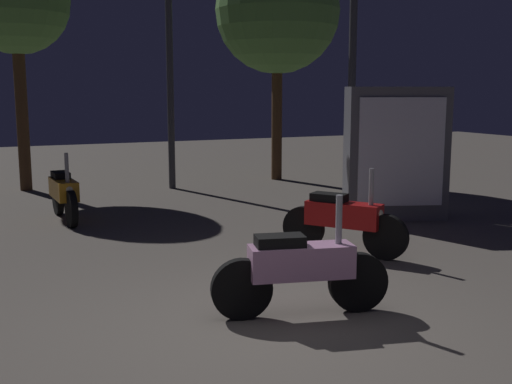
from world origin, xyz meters
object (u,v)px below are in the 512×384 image
(streetlamp_near, at_px, (169,32))
(kiosk_billboard, at_px, (396,154))
(streetlamp_far, at_px, (353,46))
(motorcycle_orange_parked_left, at_px, (64,193))
(motorcycle_pink_foreground, at_px, (301,269))
(motorcycle_red_parked_right, at_px, (343,220))

(streetlamp_near, distance_m, kiosk_billboard, 5.54)
(streetlamp_near, relative_size, streetlamp_far, 1.15)
(streetlamp_near, bearing_deg, streetlamp_far, -45.54)
(motorcycle_orange_parked_left, xyz_separation_m, streetlamp_near, (2.53, 2.52, 2.78))
(motorcycle_pink_foreground, distance_m, streetlamp_near, 8.35)
(motorcycle_pink_foreground, xyz_separation_m, streetlamp_near, (1.13, 7.79, 2.78))
(motorcycle_red_parked_right, height_order, streetlamp_near, streetlamp_near)
(motorcycle_pink_foreground, xyz_separation_m, motorcycle_red_parked_right, (1.53, 1.71, 0.00))
(motorcycle_red_parked_right, distance_m, streetlamp_near, 6.70)
(streetlamp_far, bearing_deg, motorcycle_red_parked_right, -123.82)
(motorcycle_orange_parked_left, relative_size, streetlamp_near, 0.33)
(motorcycle_pink_foreground, xyz_separation_m, kiosk_billboard, (3.47, 3.25, 0.61))
(motorcycle_red_parked_right, bearing_deg, streetlamp_near, 147.34)
(streetlamp_near, height_order, streetlamp_far, streetlamp_near)
(streetlamp_near, bearing_deg, motorcycle_red_parked_right, -86.27)
(streetlamp_far, xyz_separation_m, kiosk_billboard, (-0.32, -1.83, -1.80))
(motorcycle_orange_parked_left, height_order, streetlamp_far, streetlamp_far)
(motorcycle_red_parked_right, relative_size, kiosk_billboard, 0.66)
(motorcycle_orange_parked_left, xyz_separation_m, streetlamp_far, (5.18, -0.19, 2.41))
(motorcycle_pink_foreground, relative_size, streetlamp_near, 0.32)
(streetlamp_far, bearing_deg, motorcycle_orange_parked_left, 177.90)
(streetlamp_far, bearing_deg, motorcycle_pink_foreground, -126.68)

